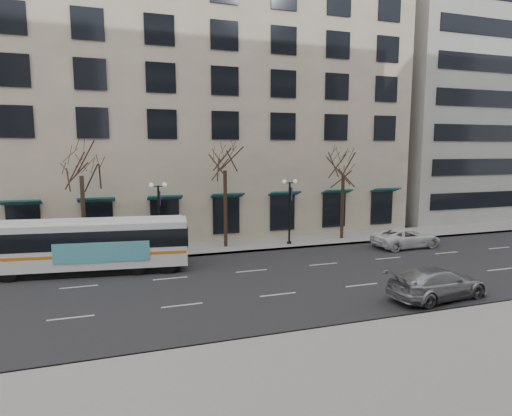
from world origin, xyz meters
name	(u,v)px	position (x,y,z in m)	size (l,w,h in m)	color
ground	(264,282)	(0.00, 0.00, 0.00)	(160.00, 160.00, 0.00)	black
sidewalk_far	(285,242)	(5.00, 9.00, 0.07)	(80.00, 4.00, 0.15)	gray
building_hotel	(174,103)	(-2.00, 21.00, 12.00)	(40.00, 20.00, 24.00)	tan
building_office	(456,66)	(32.00, 21.00, 17.50)	(25.00, 20.00, 35.00)	#999993
tree_far_left	(81,162)	(-10.00, 8.80, 6.70)	(3.60, 3.60, 8.34)	black
tree_far_mid	(225,158)	(0.00, 8.80, 6.91)	(3.60, 3.60, 8.55)	black
tree_far_right	(344,163)	(10.00, 8.80, 6.42)	(3.60, 3.60, 8.06)	black
lamp_post_left	(159,215)	(-4.99, 8.20, 2.94)	(1.22, 0.45, 5.21)	black
lamp_post_right	(290,208)	(5.01, 8.20, 2.94)	(1.22, 0.45, 5.21)	black
city_bus	(90,244)	(-9.50, 5.11, 1.77)	(12.21, 4.07, 3.25)	white
silver_car	(437,283)	(7.50, -5.31, 0.80)	(2.23, 5.49, 1.59)	#9A9CA1
white_pickup	(406,238)	(13.36, 4.80, 0.74)	(2.46, 5.35, 1.49)	white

